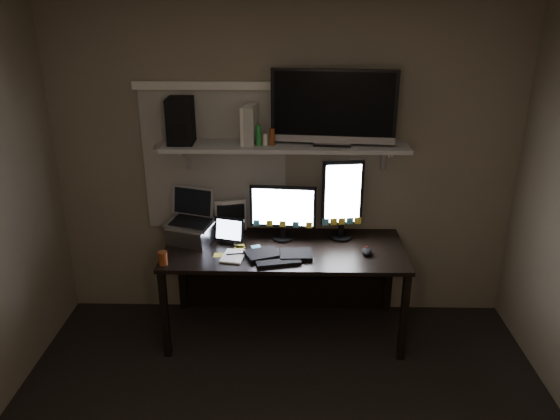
{
  "coord_description": "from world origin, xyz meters",
  "views": [
    {
      "loc": [
        0.04,
        -2.27,
        2.5
      ],
      "look_at": [
        -0.03,
        1.25,
        1.11
      ],
      "focal_mm": 35.0,
      "sensor_mm": 36.0,
      "label": 1
    }
  ],
  "objects_px": {
    "desk": "(285,262)",
    "tv": "(334,108)",
    "tablet": "(229,231)",
    "keyboard": "(279,255)",
    "monitor_landscape": "(283,213)",
    "cup": "(163,258)",
    "game_console": "(250,124)",
    "mouse": "(367,251)",
    "laptop": "(191,218)",
    "speaker": "(181,121)",
    "monitor_portrait": "(342,200)"
  },
  "relations": [
    {
      "from": "desk",
      "to": "cup",
      "type": "relative_size",
      "value": 18.58
    },
    {
      "from": "monitor_landscape",
      "to": "keyboard",
      "type": "distance_m",
      "value": 0.37
    },
    {
      "from": "game_console",
      "to": "speaker",
      "type": "bearing_deg",
      "value": -165.37
    },
    {
      "from": "mouse",
      "to": "tv",
      "type": "xyz_separation_m",
      "value": [
        -0.26,
        0.28,
        1.0
      ]
    },
    {
      "from": "keyboard",
      "to": "tablet",
      "type": "relative_size",
      "value": 2.05
    },
    {
      "from": "monitor_landscape",
      "to": "game_console",
      "type": "relative_size",
      "value": 1.81
    },
    {
      "from": "mouse",
      "to": "tablet",
      "type": "xyz_separation_m",
      "value": [
        -1.03,
        0.17,
        0.08
      ]
    },
    {
      "from": "game_console",
      "to": "tablet",
      "type": "bearing_deg",
      "value": -125.64
    },
    {
      "from": "keyboard",
      "to": "speaker",
      "type": "distance_m",
      "value": 1.21
    },
    {
      "from": "tv",
      "to": "mouse",
      "type": "bearing_deg",
      "value": -40.93
    },
    {
      "from": "monitor_landscape",
      "to": "keyboard",
      "type": "relative_size",
      "value": 1.04
    },
    {
      "from": "desk",
      "to": "speaker",
      "type": "bearing_deg",
      "value": 173.56
    },
    {
      "from": "monitor_portrait",
      "to": "laptop",
      "type": "xyz_separation_m",
      "value": [
        -1.15,
        -0.1,
        -0.12
      ]
    },
    {
      "from": "tv",
      "to": "tablet",
      "type": "bearing_deg",
      "value": -165.74
    },
    {
      "from": "mouse",
      "to": "tv",
      "type": "distance_m",
      "value": 1.07
    },
    {
      "from": "monitor_portrait",
      "to": "cup",
      "type": "xyz_separation_m",
      "value": [
        -1.29,
        -0.48,
        -0.27
      ]
    },
    {
      "from": "mouse",
      "to": "speaker",
      "type": "height_order",
      "value": "speaker"
    },
    {
      "from": "monitor_landscape",
      "to": "laptop",
      "type": "distance_m",
      "value": 0.7
    },
    {
      "from": "laptop",
      "to": "speaker",
      "type": "relative_size",
      "value": 1.19
    },
    {
      "from": "desk",
      "to": "monitor_portrait",
      "type": "height_order",
      "value": "monitor_portrait"
    },
    {
      "from": "mouse",
      "to": "tv",
      "type": "bearing_deg",
      "value": 140.42
    },
    {
      "from": "tablet",
      "to": "cup",
      "type": "relative_size",
      "value": 2.44
    },
    {
      "from": "tablet",
      "to": "cup",
      "type": "height_order",
      "value": "tablet"
    },
    {
      "from": "game_console",
      "to": "desk",
      "type": "bearing_deg",
      "value": -8.83
    },
    {
      "from": "desk",
      "to": "speaker",
      "type": "distance_m",
      "value": 1.34
    },
    {
      "from": "tv",
      "to": "monitor_landscape",
      "type": "bearing_deg",
      "value": -168.89
    },
    {
      "from": "tablet",
      "to": "tv",
      "type": "distance_m",
      "value": 1.2
    },
    {
      "from": "mouse",
      "to": "monitor_portrait",
      "type": "bearing_deg",
      "value": 128.22
    },
    {
      "from": "tv",
      "to": "speaker",
      "type": "xyz_separation_m",
      "value": [
        -1.11,
        0.02,
        -0.1
      ]
    },
    {
      "from": "monitor_landscape",
      "to": "cup",
      "type": "height_order",
      "value": "monitor_landscape"
    },
    {
      "from": "monitor_landscape",
      "to": "cup",
      "type": "relative_size",
      "value": 5.22
    },
    {
      "from": "monitor_landscape",
      "to": "tv",
      "type": "height_order",
      "value": "tv"
    },
    {
      "from": "mouse",
      "to": "laptop",
      "type": "xyz_separation_m",
      "value": [
        -1.32,
        0.19,
        0.18
      ]
    },
    {
      "from": "cup",
      "to": "monitor_portrait",
      "type": "bearing_deg",
      "value": 20.39
    },
    {
      "from": "monitor_portrait",
      "to": "tablet",
      "type": "xyz_separation_m",
      "value": [
        -0.86,
        -0.12,
        -0.21
      ]
    },
    {
      "from": "desk",
      "to": "tv",
      "type": "height_order",
      "value": "tv"
    },
    {
      "from": "tablet",
      "to": "tv",
      "type": "relative_size",
      "value": 0.26
    },
    {
      "from": "mouse",
      "to": "speaker",
      "type": "relative_size",
      "value": 0.35
    },
    {
      "from": "monitor_portrait",
      "to": "laptop",
      "type": "bearing_deg",
      "value": 176.97
    },
    {
      "from": "monitor_portrait",
      "to": "keyboard",
      "type": "relative_size",
      "value": 1.31
    },
    {
      "from": "desk",
      "to": "game_console",
      "type": "height_order",
      "value": "game_console"
    },
    {
      "from": "monitor_portrait",
      "to": "mouse",
      "type": "relative_size",
      "value": 5.41
    },
    {
      "from": "monitor_portrait",
      "to": "tv",
      "type": "xyz_separation_m",
      "value": [
        -0.09,
        -0.0,
        0.7
      ]
    },
    {
      "from": "laptop",
      "to": "keyboard",
      "type": "bearing_deg",
      "value": -0.8
    },
    {
      "from": "laptop",
      "to": "cup",
      "type": "xyz_separation_m",
      "value": [
        -0.14,
        -0.38,
        -0.15
      ]
    },
    {
      "from": "monitor_landscape",
      "to": "laptop",
      "type": "bearing_deg",
      "value": -169.61
    },
    {
      "from": "monitor_portrait",
      "to": "speaker",
      "type": "distance_m",
      "value": 1.34
    },
    {
      "from": "cup",
      "to": "game_console",
      "type": "relative_size",
      "value": 0.35
    },
    {
      "from": "keyboard",
      "to": "laptop",
      "type": "height_order",
      "value": "laptop"
    },
    {
      "from": "laptop",
      "to": "cup",
      "type": "bearing_deg",
      "value": -91.45
    }
  ]
}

